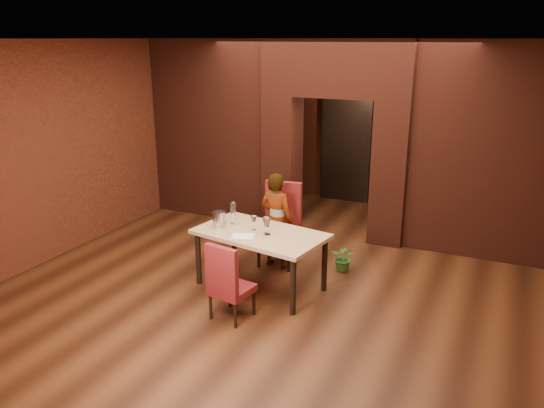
{
  "coord_description": "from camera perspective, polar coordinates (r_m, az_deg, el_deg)",
  "views": [
    {
      "loc": [
        2.69,
        -6.23,
        3.22
      ],
      "look_at": [
        -0.22,
        0.0,
        1.05
      ],
      "focal_mm": 35.0,
      "sensor_mm": 36.0,
      "label": 1
    }
  ],
  "objects": [
    {
      "name": "rear_door_frame",
      "position": [
        10.81,
        7.91,
        5.77
      ],
      "size": [
        1.02,
        0.04,
        2.22
      ],
      "primitive_type": "cube",
      "color": "black",
      "rests_on": "ground"
    },
    {
      "name": "wing_wall_right",
      "position": [
        8.4,
        22.36,
        5.08
      ],
      "size": [
        2.28,
        0.35,
        3.2
      ],
      "primitive_type": "cube",
      "color": "maroon",
      "rests_on": "ground"
    },
    {
      "name": "chair_near",
      "position": [
        6.32,
        -4.34,
        -8.17
      ],
      "size": [
        0.5,
        0.5,
        0.97
      ],
      "primitive_type": "cube",
      "rotation": [
        0.0,
        0.0,
        2.99
      ],
      "color": "maroon",
      "rests_on": "ground"
    },
    {
      "name": "rear_door",
      "position": [
        10.85,
        7.98,
        5.81
      ],
      "size": [
        0.9,
        0.08,
        2.1
      ],
      "primitive_type": "cube",
      "color": "black",
      "rests_on": "ground"
    },
    {
      "name": "pillar_left",
      "position": [
        9.23,
        1.12,
        4.56
      ],
      "size": [
        0.55,
        0.55,
        2.3
      ],
      "primitive_type": "cube",
      "color": "maroon",
      "rests_on": "ground"
    },
    {
      "name": "chair_far",
      "position": [
        7.73,
        0.73,
        -2.29
      ],
      "size": [
        0.6,
        0.6,
        1.2
      ],
      "primitive_type": "cube",
      "rotation": [
        0.0,
        0.0,
        0.11
      ],
      "color": "maroon",
      "rests_on": "ground"
    },
    {
      "name": "wine_glass_a",
      "position": [
        6.98,
        -1.97,
        -2.07
      ],
      "size": [
        0.08,
        0.08,
        0.19
      ],
      "primitive_type": null,
      "color": "silver",
      "rests_on": "dining_table"
    },
    {
      "name": "wing_wall_left",
      "position": [
        9.79,
        -6.52,
        7.88
      ],
      "size": [
        2.28,
        0.35,
        3.2
      ],
      "primitive_type": "cube",
      "color": "maroon",
      "rests_on": "ground"
    },
    {
      "name": "ceiling",
      "position": [
        6.79,
        1.73,
        17.35
      ],
      "size": [
        7.0,
        8.0,
        0.04
      ],
      "primitive_type": "cube",
      "color": "silver",
      "rests_on": "ground"
    },
    {
      "name": "wall_front",
      "position": [
        3.85,
        -23.12,
        -8.84
      ],
      "size": [
        7.0,
        0.04,
        3.2
      ],
      "primitive_type": "cube",
      "color": "maroon",
      "rests_on": "ground"
    },
    {
      "name": "tasting_sheet",
      "position": [
        6.8,
        -3.17,
        -3.46
      ],
      "size": [
        0.33,
        0.29,
        0.0
      ],
      "primitive_type": "cube",
      "rotation": [
        0.0,
        0.0,
        0.34
      ],
      "color": "white",
      "rests_on": "dining_table"
    },
    {
      "name": "wall_left",
      "position": [
        8.93,
        -19.58,
        6.06
      ],
      "size": [
        0.04,
        8.0,
        3.2
      ],
      "primitive_type": "cube",
      "color": "maroon",
      "rests_on": "ground"
    },
    {
      "name": "potted_plant",
      "position": [
        7.7,
        7.73,
        -5.76
      ],
      "size": [
        0.36,
        0.31,
        0.39
      ],
      "primitive_type": "imported",
      "rotation": [
        0.0,
        0.0,
        0.02
      ],
      "color": "#367029",
      "rests_on": "ground"
    },
    {
      "name": "vent_panel",
      "position": [
        9.13,
        0.35,
        0.51
      ],
      "size": [
        0.4,
        0.03,
        0.5
      ],
      "primitive_type": "cube",
      "color": "brown",
      "rests_on": "ground"
    },
    {
      "name": "person_seated",
      "position": [
        7.61,
        0.48,
        -1.76
      ],
      "size": [
        0.55,
        0.4,
        1.41
      ],
      "primitive_type": "imported",
      "rotation": [
        0.0,
        0.0,
        3.01
      ],
      "color": "white",
      "rests_on": "ground"
    },
    {
      "name": "lintel",
      "position": [
        8.67,
        7.11,
        14.28
      ],
      "size": [
        2.45,
        0.55,
        0.9
      ],
      "primitive_type": "cube",
      "color": "maroon",
      "rests_on": "ground"
    },
    {
      "name": "dining_table",
      "position": [
        7.08,
        -1.24,
        -6.02
      ],
      "size": [
        1.81,
        1.2,
        0.79
      ],
      "primitive_type": "cube",
      "rotation": [
        0.0,
        0.0,
        -0.16
      ],
      "color": "tan",
      "rests_on": "ground"
    },
    {
      "name": "floor",
      "position": [
        7.51,
        1.51,
        -7.87
      ],
      "size": [
        8.0,
        8.0,
        0.0
      ],
      "primitive_type": "plane",
      "color": "#452211",
      "rests_on": "ground"
    },
    {
      "name": "pillar_right",
      "position": [
        8.66,
        12.7,
        3.26
      ],
      "size": [
        0.55,
        0.55,
        2.3
      ],
      "primitive_type": "cube",
      "color": "maroon",
      "rests_on": "ground"
    },
    {
      "name": "wine_glass_b",
      "position": [
        6.83,
        -0.65,
        -2.35
      ],
      "size": [
        0.09,
        0.09,
        0.22
      ],
      "primitive_type": null,
      "color": "silver",
      "rests_on": "dining_table"
    },
    {
      "name": "wine_glass_c",
      "position": [
        6.81,
        -0.48,
        -2.4
      ],
      "size": [
        0.09,
        0.09,
        0.23
      ],
      "primitive_type": null,
      "color": "white",
      "rests_on": "dining_table"
    },
    {
      "name": "wine_bucket",
      "position": [
        7.13,
        -5.72,
        -1.63
      ],
      "size": [
        0.17,
        0.17,
        0.21
      ],
      "primitive_type": "cylinder",
      "color": "#ABABB2",
      "rests_on": "dining_table"
    },
    {
      "name": "wall_back",
      "position": [
        10.7,
        10.26,
        8.53
      ],
      "size": [
        7.0,
        0.04,
        3.2
      ],
      "primitive_type": "cube",
      "color": "maroon",
      "rests_on": "ground"
    },
    {
      "name": "water_bottle",
      "position": [
        7.21,
        -4.19,
        -0.92
      ],
      "size": [
        0.07,
        0.07,
        0.32
      ],
      "primitive_type": "cylinder",
      "color": "white",
      "rests_on": "dining_table"
    }
  ]
}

